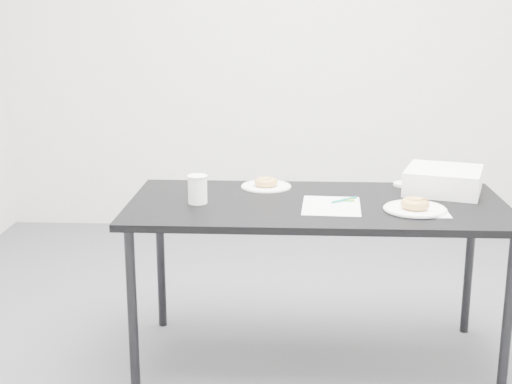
{
  "coord_description": "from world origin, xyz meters",
  "views": [
    {
      "loc": [
        0.03,
        -3.05,
        1.55
      ],
      "look_at": [
        -0.1,
        0.02,
        0.76
      ],
      "focal_mm": 50.0,
      "sensor_mm": 36.0,
      "label": 1
    }
  ],
  "objects_px": {
    "scorecard": "(331,206)",
    "pen": "(344,200)",
    "donut_near": "(415,204)",
    "plate_far": "(266,187)",
    "table": "(317,215)",
    "coffee_cup": "(198,189)",
    "plate_near": "(415,209)",
    "bakery_box": "(443,180)",
    "donut_far": "(266,182)"
  },
  "relations": [
    {
      "from": "scorecard",
      "to": "pen",
      "type": "xyz_separation_m",
      "value": [
        0.06,
        0.08,
        0.01
      ]
    },
    {
      "from": "donut_near",
      "to": "plate_far",
      "type": "height_order",
      "value": "donut_near"
    },
    {
      "from": "scorecard",
      "to": "plate_far",
      "type": "xyz_separation_m",
      "value": [
        -0.29,
        0.32,
        0.0
      ]
    },
    {
      "from": "table",
      "to": "pen",
      "type": "distance_m",
      "value": 0.14
    },
    {
      "from": "table",
      "to": "coffee_cup",
      "type": "relative_size",
      "value": 13.26
    },
    {
      "from": "pen",
      "to": "coffee_cup",
      "type": "distance_m",
      "value": 0.64
    },
    {
      "from": "plate_near",
      "to": "bakery_box",
      "type": "bearing_deg",
      "value": 60.89
    },
    {
      "from": "table",
      "to": "coffee_cup",
      "type": "bearing_deg",
      "value": -175.1
    },
    {
      "from": "pen",
      "to": "plate_near",
      "type": "distance_m",
      "value": 0.31
    },
    {
      "from": "donut_near",
      "to": "coffee_cup",
      "type": "relative_size",
      "value": 0.99
    },
    {
      "from": "table",
      "to": "donut_near",
      "type": "distance_m",
      "value": 0.43
    },
    {
      "from": "plate_near",
      "to": "donut_near",
      "type": "relative_size",
      "value": 2.13
    },
    {
      "from": "scorecard",
      "to": "bakery_box",
      "type": "distance_m",
      "value": 0.59
    },
    {
      "from": "pen",
      "to": "plate_near",
      "type": "xyz_separation_m",
      "value": [
        0.28,
        -0.14,
        -0.0
      ]
    },
    {
      "from": "plate_far",
      "to": "coffee_cup",
      "type": "relative_size",
      "value": 1.9
    },
    {
      "from": "scorecard",
      "to": "pen",
      "type": "height_order",
      "value": "pen"
    },
    {
      "from": "table",
      "to": "bakery_box",
      "type": "bearing_deg",
      "value": 19.78
    },
    {
      "from": "donut_near",
      "to": "coffee_cup",
      "type": "height_order",
      "value": "coffee_cup"
    },
    {
      "from": "scorecard",
      "to": "donut_far",
      "type": "distance_m",
      "value": 0.43
    },
    {
      "from": "pen",
      "to": "table",
      "type": "bearing_deg",
      "value": 148.37
    },
    {
      "from": "table",
      "to": "plate_far",
      "type": "distance_m",
      "value": 0.35
    },
    {
      "from": "plate_far",
      "to": "donut_far",
      "type": "height_order",
      "value": "donut_far"
    },
    {
      "from": "table",
      "to": "scorecard",
      "type": "bearing_deg",
      "value": -47.35
    },
    {
      "from": "plate_far",
      "to": "coffee_cup",
      "type": "distance_m",
      "value": 0.42
    },
    {
      "from": "donut_near",
      "to": "bakery_box",
      "type": "bearing_deg",
      "value": 60.89
    },
    {
      "from": "table",
      "to": "bakery_box",
      "type": "height_order",
      "value": "bakery_box"
    },
    {
      "from": "donut_near",
      "to": "coffee_cup",
      "type": "xyz_separation_m",
      "value": [
        -0.91,
        0.08,
        0.03
      ]
    },
    {
      "from": "scorecard",
      "to": "plate_far",
      "type": "height_order",
      "value": "plate_far"
    },
    {
      "from": "pen",
      "to": "plate_far",
      "type": "relative_size",
      "value": 0.61
    },
    {
      "from": "bakery_box",
      "to": "scorecard",
      "type": "bearing_deg",
      "value": -134.96
    },
    {
      "from": "plate_near",
      "to": "plate_far",
      "type": "bearing_deg",
      "value": 149.09
    },
    {
      "from": "scorecard",
      "to": "pen",
      "type": "distance_m",
      "value": 0.1
    },
    {
      "from": "bakery_box",
      "to": "table",
      "type": "bearing_deg",
      "value": -142.72
    },
    {
      "from": "scorecard",
      "to": "donut_far",
      "type": "xyz_separation_m",
      "value": [
        -0.29,
        0.32,
        0.02
      ]
    },
    {
      "from": "pen",
      "to": "donut_near",
      "type": "xyz_separation_m",
      "value": [
        0.28,
        -0.14,
        0.02
      ]
    },
    {
      "from": "donut_near",
      "to": "plate_near",
      "type": "bearing_deg",
      "value": 0.0
    },
    {
      "from": "pen",
      "to": "bakery_box",
      "type": "relative_size",
      "value": 0.44
    },
    {
      "from": "plate_near",
      "to": "donut_far",
      "type": "xyz_separation_m",
      "value": [
        -0.63,
        0.38,
        0.02
      ]
    },
    {
      "from": "table",
      "to": "pen",
      "type": "relative_size",
      "value": 11.41
    },
    {
      "from": "pen",
      "to": "plate_near",
      "type": "relative_size",
      "value": 0.55
    },
    {
      "from": "table",
      "to": "coffee_cup",
      "type": "distance_m",
      "value": 0.53
    },
    {
      "from": "table",
      "to": "plate_near",
      "type": "height_order",
      "value": "plate_near"
    },
    {
      "from": "pen",
      "to": "coffee_cup",
      "type": "bearing_deg",
      "value": 145.82
    },
    {
      "from": "plate_near",
      "to": "plate_far",
      "type": "relative_size",
      "value": 1.11
    },
    {
      "from": "donut_near",
      "to": "pen",
      "type": "bearing_deg",
      "value": 154.23
    },
    {
      "from": "scorecard",
      "to": "bakery_box",
      "type": "relative_size",
      "value": 0.95
    },
    {
      "from": "plate_near",
      "to": "coffee_cup",
      "type": "xyz_separation_m",
      "value": [
        -0.91,
        0.08,
        0.05
      ]
    },
    {
      "from": "pen",
      "to": "plate_far",
      "type": "distance_m",
      "value": 0.42
    },
    {
      "from": "donut_far",
      "to": "bakery_box",
      "type": "height_order",
      "value": "bakery_box"
    },
    {
      "from": "plate_near",
      "to": "scorecard",
      "type": "bearing_deg",
      "value": 170.66
    }
  ]
}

